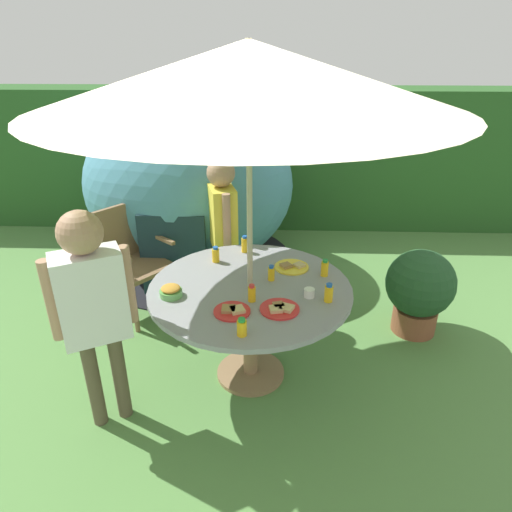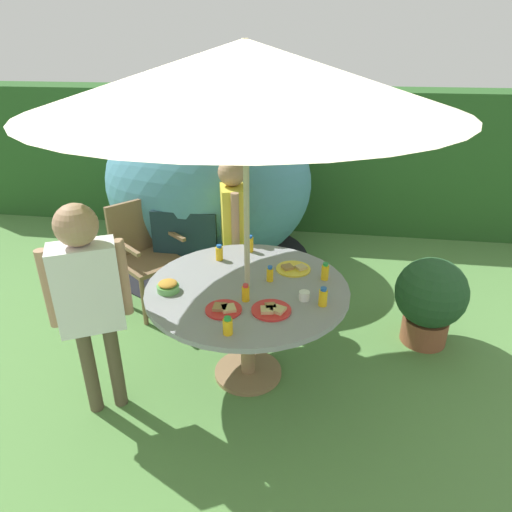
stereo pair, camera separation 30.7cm
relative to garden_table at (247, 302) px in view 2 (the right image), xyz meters
The scene contains 21 objects.
ground_plane 0.63m from the garden_table, ahead, with size 10.00×10.00×0.02m, color #548442.
hedge_backdrop 3.11m from the garden_table, 90.00° to the left, with size 9.00×0.70×1.68m, color #285623.
garden_table is the anchor object (origin of this frame).
patio_umbrella 1.42m from the garden_table, ahead, with size 2.40×2.40×2.22m.
wooden_chair 1.39m from the garden_table, 141.35° to the left, with size 0.68×0.68×0.94m.
dome_tent 2.00m from the garden_table, 111.05° to the left, with size 2.19×2.19×1.72m.
potted_plant 1.48m from the garden_table, 24.42° to the left, with size 0.55×0.55×0.72m.
child_in_yellow_shirt 1.01m from the garden_table, 106.56° to the left, with size 0.29×0.44×1.36m.
child_in_white_shirt 1.02m from the garden_table, 152.50° to the right, with size 0.43×0.35×1.42m.
snack_bowl 0.54m from the garden_table, 164.19° to the right, with size 0.14×0.14×0.07m.
plate_mid_right 0.35m from the garden_table, 106.15° to the right, with size 0.22×0.22×0.03m.
plate_mid_left 0.42m from the garden_table, 44.56° to the left, with size 0.24×0.24×0.03m.
plate_back_edge 0.37m from the garden_table, 55.17° to the right, with size 0.24×0.24×0.03m.
juice_bottle_near_left 0.56m from the garden_table, 18.77° to the left, with size 0.05×0.05×0.12m.
juice_bottle_near_right 0.57m from the garden_table, 97.17° to the left, with size 0.05×0.05×0.13m.
juice_bottle_far_left 0.55m from the garden_table, 18.38° to the right, with size 0.05×0.05×0.12m.
juice_bottle_far_right 0.24m from the garden_table, 34.33° to the left, with size 0.05×0.05×0.11m.
juice_bottle_center_front 0.25m from the garden_table, 83.60° to the right, with size 0.05×0.05×0.12m.
juice_bottle_center_back 0.48m from the garden_table, 126.88° to the left, with size 0.05×0.05×0.12m.
juice_bottle_front_edge 0.57m from the garden_table, 91.92° to the right, with size 0.06×0.06×0.11m.
cup_near 0.43m from the garden_table, 17.10° to the right, with size 0.07×0.07×0.06m, color white.
Camera 2 is at (0.44, -2.57, 2.22)m, focal length 31.69 mm.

